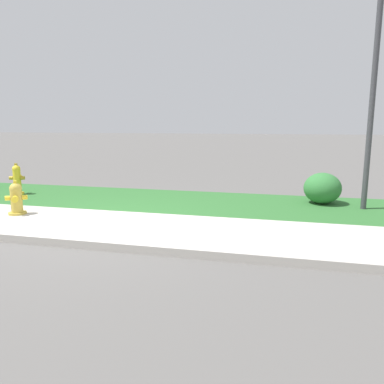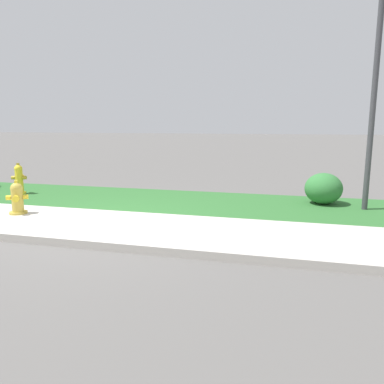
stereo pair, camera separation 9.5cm
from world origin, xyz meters
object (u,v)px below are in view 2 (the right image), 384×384
object	(u,v)px
fire_hydrant_across_street	(19,179)
shrub_bush_near_lamp	(323,189)
street_lamp	(379,36)
fire_hydrant_at_driveway	(17,198)

from	to	relation	value
fire_hydrant_across_street	shrub_bush_near_lamp	size ratio (longest dim) A/B	0.97
fire_hydrant_across_street	street_lamp	xyz separation A→B (m)	(8.01, 0.30, 2.98)
fire_hydrant_at_driveway	street_lamp	bearing A→B (deg)	167.18
street_lamp	shrub_bush_near_lamp	bearing A→B (deg)	154.92
fire_hydrant_at_driveway	fire_hydrant_across_street	world-z (taller)	fire_hydrant_across_street
fire_hydrant_across_street	street_lamp	world-z (taller)	street_lamp
fire_hydrant_across_street	shrub_bush_near_lamp	bearing A→B (deg)	-10.77
street_lamp	shrub_bush_near_lamp	distance (m)	3.14
fire_hydrant_at_driveway	shrub_bush_near_lamp	world-z (taller)	shrub_bush_near_lamp
shrub_bush_near_lamp	fire_hydrant_across_street	bearing A→B (deg)	-174.73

